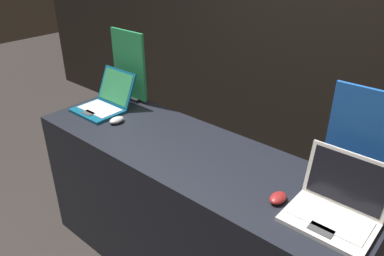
{
  "coord_description": "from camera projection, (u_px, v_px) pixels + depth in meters",
  "views": [
    {
      "loc": [
        1.23,
        -1.07,
        2.08
      ],
      "look_at": [
        0.01,
        0.34,
        1.11
      ],
      "focal_mm": 35.0,
      "sensor_mm": 36.0,
      "label": 1
    }
  ],
  "objects": [
    {
      "name": "laptop_front",
      "position": [
        105.0,
        101.0,
        2.66
      ],
      "size": [
        0.33,
        0.37,
        0.26
      ],
      "color": "#0F5170",
      "rests_on": "display_counter"
    },
    {
      "name": "laptop_back",
      "position": [
        336.0,
        206.0,
        1.63
      ],
      "size": [
        0.37,
        0.31,
        0.28
      ],
      "color": "silver",
      "rests_on": "display_counter"
    },
    {
      "name": "promo_stand_front",
      "position": [
        129.0,
        68.0,
        2.74
      ],
      "size": [
        0.33,
        0.07,
        0.52
      ],
      "color": "black",
      "rests_on": "display_counter"
    },
    {
      "name": "mouse_back",
      "position": [
        278.0,
        198.0,
        1.75
      ],
      "size": [
        0.07,
        0.1,
        0.04
      ],
      "color": "maroon",
      "rests_on": "display_counter"
    },
    {
      "name": "display_counter",
      "position": [
        191.0,
        214.0,
        2.4
      ],
      "size": [
        2.15,
        0.68,
        0.96
      ],
      "color": "black",
      "rests_on": "ground_plane"
    },
    {
      "name": "wall_back",
      "position": [
        318.0,
        28.0,
        3.04
      ],
      "size": [
        8.0,
        0.05,
        2.8
      ],
      "color": "black",
      "rests_on": "ground_plane"
    },
    {
      "name": "mouse_front",
      "position": [
        117.0,
        120.0,
        2.49
      ],
      "size": [
        0.07,
        0.11,
        0.04
      ],
      "color": "#B2B2B7",
      "rests_on": "display_counter"
    },
    {
      "name": "promo_stand_back",
      "position": [
        364.0,
        147.0,
        1.7
      ],
      "size": [
        0.35,
        0.07,
        0.54
      ],
      "color": "black",
      "rests_on": "display_counter"
    }
  ]
}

